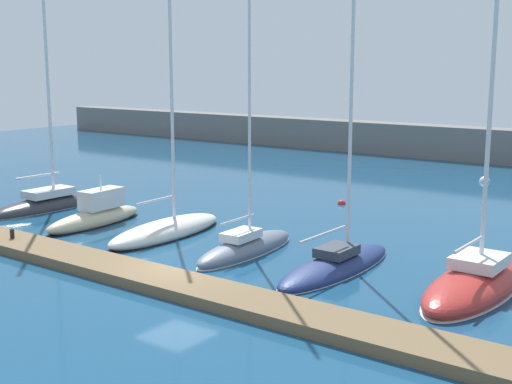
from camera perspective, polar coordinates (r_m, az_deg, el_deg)
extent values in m
plane|color=navy|center=(27.82, -6.69, -6.93)|extent=(120.00, 120.00, 0.00)
cube|color=brown|center=(26.94, -8.47, -7.11)|extent=(35.26, 2.19, 0.41)
cube|color=slate|center=(62.54, 19.42, 3.63)|extent=(108.00, 2.67, 2.93)
ellipsoid|color=#2D2D33|center=(42.18, -16.64, -1.10)|extent=(2.13, 8.44, 1.18)
ellipsoid|color=silver|center=(42.20, -16.63, -1.26)|extent=(2.16, 8.52, 0.12)
cylinder|color=silver|center=(41.53, -17.00, 10.81)|extent=(0.18, 0.18, 16.23)
cylinder|color=silver|center=(41.39, -17.65, 1.29)|extent=(0.13, 2.95, 0.13)
cube|color=silver|center=(41.95, -16.84, -0.04)|extent=(1.45, 2.81, 0.45)
ellipsoid|color=beige|center=(37.14, -13.24, -2.24)|extent=(1.97, 6.45, 1.05)
ellipsoid|color=black|center=(37.20, -13.23, -2.64)|extent=(1.99, 6.51, 0.12)
cube|color=silver|center=(37.30, -12.71, -0.53)|extent=(1.26, 2.48, 1.02)
cube|color=black|center=(37.55, -12.29, -0.21)|extent=(1.03, 0.67, 0.57)
cylinder|color=silver|center=(37.15, -12.76, 0.78)|extent=(0.08, 0.08, 0.72)
ellipsoid|color=silver|center=(34.13, -7.46, -3.21)|extent=(2.45, 7.67, 1.11)
ellipsoid|color=black|center=(34.19, -7.45, -3.60)|extent=(2.47, 7.75, 0.12)
cylinder|color=silver|center=(33.69, -7.00, 7.18)|extent=(0.16, 0.16, 11.15)
cylinder|color=silver|center=(33.26, -8.33, -0.67)|extent=(0.22, 2.63, 0.11)
ellipsoid|color=slate|center=(30.82, -0.82, -4.70)|extent=(2.00, 6.80, 1.01)
ellipsoid|color=silver|center=(30.87, -0.82, -5.06)|extent=(2.02, 6.87, 0.12)
cylinder|color=silver|center=(29.97, -0.55, 9.19)|extent=(0.13, 0.13, 13.77)
cylinder|color=silver|center=(29.93, -1.57, -2.29)|extent=(0.19, 2.44, 0.09)
cube|color=silver|center=(30.33, -1.24, -3.58)|extent=(1.14, 1.93, 0.38)
ellipsoid|color=navy|center=(28.54, 6.66, -6.19)|extent=(2.19, 7.88, 0.96)
ellipsoid|color=silver|center=(28.57, 6.65, -6.42)|extent=(2.21, 7.95, 0.12)
cylinder|color=silver|center=(28.14, 8.00, 11.12)|extent=(0.15, 0.15, 16.07)
cylinder|color=silver|center=(27.25, 5.60, -3.50)|extent=(0.14, 3.36, 0.10)
cube|color=#333842|center=(28.37, 6.71, -4.87)|extent=(1.27, 1.78, 0.39)
ellipsoid|color=#B72D28|center=(26.93, 17.68, -7.36)|extent=(2.61, 7.84, 1.25)
ellipsoid|color=silver|center=(27.00, 17.65, -7.87)|extent=(2.63, 7.92, 0.12)
cylinder|color=silver|center=(26.22, 18.99, 8.68)|extent=(0.17, 0.17, 13.66)
cylinder|color=silver|center=(25.71, 17.29, -4.14)|extent=(0.13, 2.88, 0.12)
cube|color=silver|center=(27.02, 18.04, -5.45)|extent=(1.73, 2.15, 0.44)
sphere|color=white|center=(52.34, 18.44, 0.83)|extent=(0.77, 0.77, 0.77)
sphere|color=red|center=(41.93, 7.11, -1.00)|extent=(0.50, 0.50, 0.50)
cylinder|color=black|center=(33.73, -19.58, -3.27)|extent=(0.20, 0.20, 0.44)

